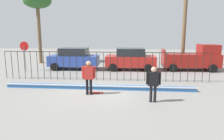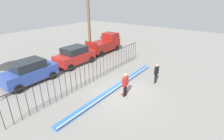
{
  "view_description": "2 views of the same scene",
  "coord_description": "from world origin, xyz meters",
  "px_view_note": "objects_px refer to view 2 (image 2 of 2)",
  "views": [
    {
      "loc": [
        1.84,
        -10.9,
        3.25
      ],
      "look_at": [
        0.68,
        1.79,
        0.93
      ],
      "focal_mm": 33.17,
      "sensor_mm": 36.0,
      "label": 1
    },
    {
      "loc": [
        -9.35,
        -6.03,
        6.57
      ],
      "look_at": [
        0.7,
        1.44,
        1.19
      ],
      "focal_mm": 27.41,
      "sensor_mm": 36.0,
      "label": 2
    }
  ],
  "objects_px": {
    "camera_operator": "(156,72)",
    "parked_car_blue": "(29,72)",
    "skateboarder": "(125,83)",
    "parked_car_red": "(75,56)",
    "pickup_truck": "(105,44)",
    "skateboard": "(125,93)"
  },
  "relations": [
    {
      "from": "parked_car_blue",
      "to": "parked_car_red",
      "type": "height_order",
      "value": "same"
    },
    {
      "from": "skateboarder",
      "to": "parked_car_red",
      "type": "height_order",
      "value": "parked_car_red"
    },
    {
      "from": "skateboarder",
      "to": "parked_car_blue",
      "type": "xyz_separation_m",
      "value": [
        -2.85,
        7.42,
        -0.1
      ]
    },
    {
      "from": "skateboarder",
      "to": "pickup_truck",
      "type": "xyz_separation_m",
      "value": [
        7.52,
        7.89,
        -0.04
      ]
    },
    {
      "from": "skateboard",
      "to": "camera_operator",
      "type": "distance_m",
      "value": 3.26
    },
    {
      "from": "parked_car_red",
      "to": "skateboard",
      "type": "bearing_deg",
      "value": -100.61
    },
    {
      "from": "skateboarder",
      "to": "pickup_truck",
      "type": "distance_m",
      "value": 10.89
    },
    {
      "from": "skateboarder",
      "to": "camera_operator",
      "type": "xyz_separation_m",
      "value": [
        3.24,
        -0.91,
        -0.06
      ]
    },
    {
      "from": "camera_operator",
      "to": "parked_car_blue",
      "type": "relative_size",
      "value": 0.39
    },
    {
      "from": "skateboard",
      "to": "parked_car_red",
      "type": "relative_size",
      "value": 0.19
    },
    {
      "from": "skateboarder",
      "to": "camera_operator",
      "type": "distance_m",
      "value": 3.37
    },
    {
      "from": "parked_car_blue",
      "to": "parked_car_red",
      "type": "relative_size",
      "value": 1.0
    },
    {
      "from": "skateboard",
      "to": "pickup_truck",
      "type": "xyz_separation_m",
      "value": [
        7.19,
        7.69,
        0.98
      ]
    },
    {
      "from": "parked_car_blue",
      "to": "parked_car_red",
      "type": "distance_m",
      "value": 5.01
    },
    {
      "from": "pickup_truck",
      "to": "parked_car_blue",
      "type": "bearing_deg",
      "value": 179.64
    },
    {
      "from": "skateboard",
      "to": "pickup_truck",
      "type": "bearing_deg",
      "value": 48.68
    },
    {
      "from": "skateboarder",
      "to": "parked_car_red",
      "type": "bearing_deg",
      "value": 50.54
    },
    {
      "from": "parked_car_red",
      "to": "parked_car_blue",
      "type": "bearing_deg",
      "value": -175.23
    },
    {
      "from": "skateboarder",
      "to": "parked_car_red",
      "type": "xyz_separation_m",
      "value": [
        2.16,
        7.55,
        -0.1
      ]
    },
    {
      "from": "pickup_truck",
      "to": "camera_operator",
      "type": "bearing_deg",
      "value": -118.82
    },
    {
      "from": "parked_car_blue",
      "to": "skateboarder",
      "type": "bearing_deg",
      "value": -67.51
    },
    {
      "from": "parked_car_blue",
      "to": "parked_car_red",
      "type": "xyz_separation_m",
      "value": [
        5.01,
        0.12,
        0.0
      ]
    }
  ]
}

